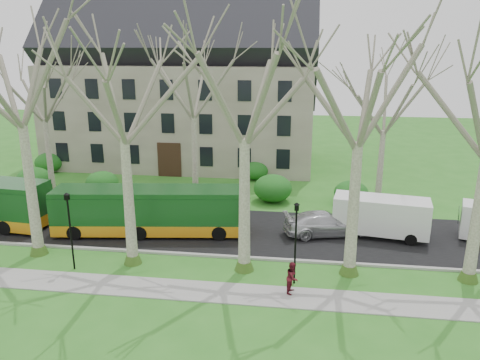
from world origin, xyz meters
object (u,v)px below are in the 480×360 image
object	(u,v)px
sedan	(324,224)
pedestrian_b	(293,277)
bus_follow	(152,210)
van_a	(380,217)

from	to	relation	value
sedan	pedestrian_b	size ratio (longest dim) A/B	3.22
sedan	pedestrian_b	distance (m)	7.86
bus_follow	sedan	bearing A→B (deg)	-0.96
van_a	pedestrian_b	size ratio (longest dim) A/B	3.63
sedan	van_a	distance (m)	3.55
bus_follow	van_a	distance (m)	14.57
bus_follow	sedan	distance (m)	11.09
sedan	bus_follow	bearing A→B (deg)	80.64
pedestrian_b	sedan	bearing A→B (deg)	0.74
bus_follow	sedan	size ratio (longest dim) A/B	2.40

